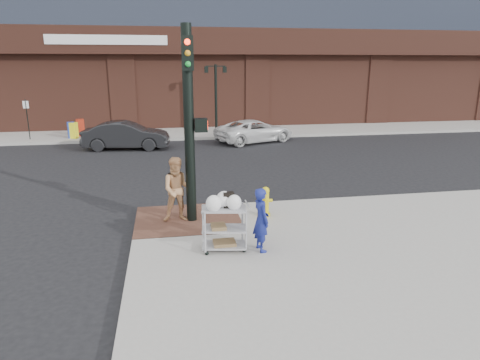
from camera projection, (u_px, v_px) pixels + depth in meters
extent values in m
plane|color=black|center=(214.00, 235.00, 10.85)|extent=(220.00, 220.00, 0.00)
cube|color=#999691|center=(300.00, 105.00, 43.31)|extent=(65.00, 36.00, 0.15)
cube|color=brown|center=(188.00, 219.00, 11.57)|extent=(2.80, 2.40, 0.01)
cylinder|color=black|center=(216.00, 99.00, 25.82)|extent=(0.16, 0.16, 4.00)
cube|color=black|center=(215.00, 66.00, 25.32)|extent=(1.20, 0.06, 0.06)
cube|color=black|center=(206.00, 70.00, 25.28)|extent=(0.22, 0.22, 0.35)
cube|color=black|center=(225.00, 70.00, 25.46)|extent=(0.22, 0.22, 0.35)
cylinder|color=black|center=(28.00, 119.00, 23.35)|extent=(0.05, 0.05, 2.20)
cylinder|color=black|center=(189.00, 127.00, 10.83)|extent=(0.26, 0.26, 5.00)
cube|color=black|center=(201.00, 125.00, 10.87)|extent=(0.32, 0.28, 0.34)
cube|color=#FF260C|center=(207.00, 125.00, 10.89)|extent=(0.02, 0.18, 0.22)
cube|color=black|center=(187.00, 53.00, 10.09)|extent=(0.28, 0.18, 0.80)
imported|color=navy|center=(261.00, 220.00, 9.45)|extent=(0.44, 0.58, 1.46)
imported|color=tan|center=(178.00, 190.00, 11.21)|extent=(0.86, 0.68, 1.73)
imported|color=black|center=(126.00, 135.00, 21.57)|extent=(4.38, 1.92, 1.40)
imported|color=white|center=(255.00, 131.00, 23.53)|extent=(4.86, 3.55, 1.23)
cube|color=#9B9BA0|center=(224.00, 209.00, 9.39)|extent=(1.04, 0.69, 0.03)
cube|color=#9B9BA0|center=(224.00, 228.00, 9.52)|extent=(1.04, 0.69, 0.03)
cube|color=#9B9BA0|center=(224.00, 245.00, 9.62)|extent=(1.04, 0.69, 0.03)
cube|color=black|center=(228.00, 200.00, 9.42)|extent=(0.24, 0.15, 0.34)
cube|color=brown|center=(218.00, 227.00, 9.48)|extent=(0.32, 0.37, 0.09)
cube|color=brown|center=(224.00, 243.00, 9.61)|extent=(0.49, 0.39, 0.08)
cylinder|color=gold|center=(265.00, 214.00, 11.79)|extent=(0.27, 0.27, 0.08)
cylinder|color=gold|center=(265.00, 202.00, 11.69)|extent=(0.20, 0.20, 0.61)
sphere|color=gold|center=(265.00, 191.00, 11.61)|extent=(0.22, 0.22, 0.22)
cylinder|color=gold|center=(265.00, 201.00, 11.68)|extent=(0.39, 0.09, 0.09)
cube|color=#A32512|center=(80.00, 128.00, 24.60)|extent=(0.50, 0.48, 0.97)
cube|color=yellow|center=(74.00, 130.00, 23.87)|extent=(0.46, 0.43, 0.89)
cube|color=#1B3DB5|center=(71.00, 130.00, 23.93)|extent=(0.46, 0.44, 0.90)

